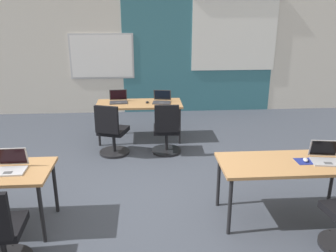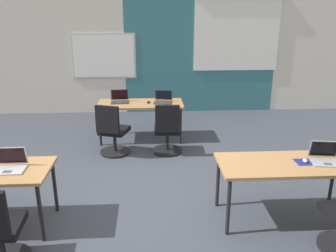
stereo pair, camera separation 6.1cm
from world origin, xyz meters
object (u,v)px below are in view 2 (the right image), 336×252
(desk_far_center, at_px, (140,106))
(chair_far_left, at_px, (113,134))
(laptop_far_left, at_px, (120,100))
(laptop_near_left_inner, at_px, (10,165))
(laptop_far_right, at_px, (163,100))
(laptop_near_right_end, at_px, (325,158))
(mouse_near_right_end, at_px, (305,161))
(mouse_far_right, at_px, (148,102))
(desk_near_right, at_px, (287,167))
(chair_far_right, at_px, (167,133))

(desk_far_center, height_order, chair_far_left, chair_far_left)
(laptop_far_left, relative_size, laptop_near_left_inner, 1.03)
(laptop_far_right, distance_m, laptop_near_left_inner, 3.34)
(desk_far_center, height_order, laptop_near_right_end, laptop_near_right_end)
(mouse_near_right_end, bearing_deg, desk_far_center, 124.91)
(mouse_far_right, xyz_separation_m, chair_far_left, (-0.62, -0.74, -0.36))
(laptop_near_left_inner, bearing_deg, laptop_far_right, 55.80)
(desk_near_right, height_order, laptop_near_left_inner, laptop_near_left_inner)
(chair_far_right, bearing_deg, laptop_far_left, -42.10)
(mouse_near_right_end, bearing_deg, mouse_far_right, 122.91)
(laptop_far_right, bearing_deg, mouse_far_right, -164.73)
(desk_near_right, bearing_deg, chair_far_right, 122.05)
(desk_near_right, xyz_separation_m, mouse_near_right_end, (0.20, 0.00, 0.08))
(mouse_near_right_end, bearing_deg, desk_near_right, -179.01)
(desk_near_right, distance_m, mouse_near_right_end, 0.22)
(chair_far_right, distance_m, mouse_near_right_end, 2.55)
(mouse_far_right, distance_m, laptop_near_left_inner, 3.17)
(desk_far_center, distance_m, chair_far_right, 0.93)
(chair_far_left, bearing_deg, laptop_near_left_inner, 84.33)
(chair_far_right, height_order, laptop_near_left_inner, laptop_near_left_inner)
(laptop_far_right, xyz_separation_m, mouse_far_right, (-0.28, -0.03, -0.03))
(mouse_near_right_end, height_order, laptop_near_left_inner, laptop_near_left_inner)
(laptop_near_right_end, bearing_deg, desk_near_right, -170.94)
(mouse_far_right, xyz_separation_m, mouse_near_right_end, (1.80, -2.78, 0.00))
(laptop_far_right, bearing_deg, laptop_near_right_end, -49.23)
(desk_near_right, height_order, desk_far_center, same)
(desk_far_center, height_order, laptop_far_right, laptop_far_right)
(laptop_near_right_end, distance_m, laptop_far_left, 3.87)
(mouse_near_right_end, bearing_deg, laptop_far_right, 118.40)
(laptop_near_right_end, height_order, laptop_near_left_inner, same)
(chair_far_right, relative_size, laptop_near_right_end, 2.48)
(desk_far_center, distance_m, laptop_near_left_inner, 3.12)
(mouse_far_right, bearing_deg, laptop_far_right, 6.44)
(desk_near_right, relative_size, laptop_near_left_inner, 4.75)
(mouse_far_right, distance_m, mouse_near_right_end, 3.31)
(mouse_far_right, distance_m, chair_far_right, 0.88)
(laptop_near_right_end, bearing_deg, laptop_near_left_inner, -170.98)
(laptop_near_left_inner, bearing_deg, desk_near_right, -1.53)
(chair_far_left, xyz_separation_m, laptop_near_left_inner, (-0.91, -2.04, 0.39))
(mouse_near_right_end, distance_m, laptop_near_left_inner, 3.33)
(desk_near_right, bearing_deg, mouse_far_right, 119.85)
(desk_near_right, distance_m, laptop_near_right_end, 0.45)
(laptop_far_right, relative_size, mouse_near_right_end, 3.32)
(desk_far_center, bearing_deg, laptop_far_left, 167.50)
(laptop_near_right_end, distance_m, mouse_near_right_end, 0.24)
(mouse_far_right, distance_m, laptop_far_left, 0.55)
(chair_far_right, xyz_separation_m, laptop_near_left_inner, (-1.85, -2.04, 0.39))
(laptop_near_left_inner, bearing_deg, laptop_near_right_end, -1.52)
(desk_far_center, bearing_deg, mouse_far_right, -5.53)
(mouse_far_right, xyz_separation_m, laptop_near_left_inner, (-1.53, -2.78, 0.03))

